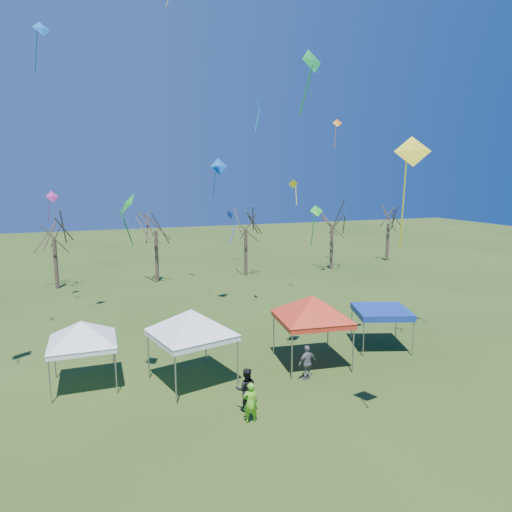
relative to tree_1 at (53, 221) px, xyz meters
The scene contains 24 objects.
ground 27.51m from the tree_1, 66.41° to the right, with size 140.00×140.00×0.00m, color #294516.
tree_1 is the anchor object (origin of this frame).
tree_2 8.42m from the tree_1, ahead, with size 3.71×3.71×8.18m.
tree_3 16.81m from the tree_1, ahead, with size 3.59×3.59×7.91m.
tree_4 26.13m from the tree_1, ahead, with size 3.58×3.58×7.89m.
tree_5 34.52m from the tree_1, ahead, with size 3.39×3.39×7.46m.
tent_white_west 20.82m from the tree_1, 83.73° to the right, with size 4.00×4.00×3.52m.
tent_white_mid 23.06m from the tree_1, 72.44° to the right, with size 4.44×4.44×4.03m.
tent_red 25.52m from the tree_1, 59.11° to the right, with size 4.66×4.66×4.13m.
tent_blue 27.79m from the tree_1, 50.02° to the right, with size 3.57×3.57×2.22m.
person_grey 26.78m from the tree_1, 62.88° to the right, with size 0.98×0.41×1.67m, color slate.
person_dark 26.94m from the tree_1, 71.50° to the right, with size 0.87×0.68×1.79m, color black.
person_green 27.79m from the tree_1, 72.42° to the right, with size 0.59×0.39×1.61m, color #66D221.
kite_12 25.46m from the tree_1, 13.70° to the right, with size 0.95×0.75×2.58m.
kite_17 23.22m from the tree_1, 47.57° to the right, with size 0.90×0.68×2.52m.
kite_11 16.33m from the tree_1, 43.88° to the right, with size 1.18×0.71×2.62m.
kite_27 27.62m from the tree_1, 63.15° to the right, with size 1.22×0.89×2.76m.
kite_1 22.36m from the tree_1, 78.69° to the right, with size 0.85×1.13×2.28m.
kite_5 32.37m from the tree_1, 67.48° to the right, with size 1.29×1.13×3.60m.
kite_7 17.06m from the tree_1, 85.40° to the right, with size 1.07×0.96×2.75m.
kite_19 20.59m from the tree_1, 13.26° to the right, with size 0.89×0.61×2.28m.
kite_22 15.12m from the tree_1, ahead, with size 0.97×1.09×3.01m.
kite_18 20.57m from the tree_1, 45.93° to the right, with size 0.64×0.87×2.03m.
kite_13 5.30m from the tree_1, 85.09° to the right, with size 0.96×0.75×2.29m.
Camera 1 is at (-7.94, -16.78, 9.32)m, focal length 32.00 mm.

